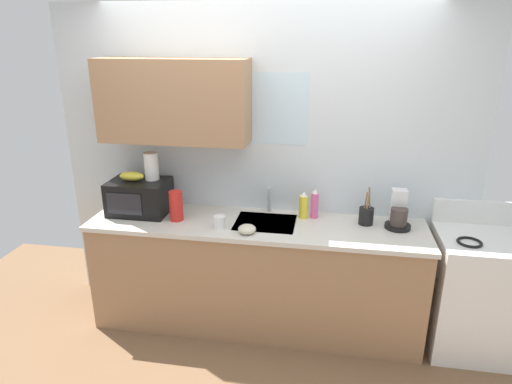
% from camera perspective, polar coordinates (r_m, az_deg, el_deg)
% --- Properties ---
extents(kitchen_wall_assembly, '(3.35, 0.42, 2.50)m').
position_cam_1_polar(kitchen_wall_assembly, '(3.59, -1.35, 5.01)').
color(kitchen_wall_assembly, silver).
rests_on(kitchen_wall_assembly, ground).
extents(counter_unit, '(2.58, 0.63, 0.90)m').
position_cam_1_polar(counter_unit, '(3.64, 0.02, -10.34)').
color(counter_unit, '#9E7551').
rests_on(counter_unit, ground).
extents(sink_faucet, '(0.03, 0.03, 0.20)m').
position_cam_1_polar(sink_faucet, '(3.61, 1.72, -1.02)').
color(sink_faucet, '#B2B5BA').
rests_on(sink_faucet, counter_unit).
extents(stove_range, '(0.60, 0.60, 1.08)m').
position_cam_1_polar(stove_range, '(3.76, 25.93, -11.41)').
color(stove_range, white).
rests_on(stove_range, ground).
extents(microwave, '(0.46, 0.35, 0.27)m').
position_cam_1_polar(microwave, '(3.70, -14.62, -0.59)').
color(microwave, black).
rests_on(microwave, counter_unit).
extents(banana_bunch, '(0.20, 0.11, 0.07)m').
position_cam_1_polar(banana_bunch, '(3.67, -15.54, 1.96)').
color(banana_bunch, gold).
rests_on(banana_bunch, microwave).
extents(paper_towel_roll, '(0.11, 0.11, 0.22)m').
position_cam_1_polar(paper_towel_roll, '(3.63, -13.17, 3.22)').
color(paper_towel_roll, white).
rests_on(paper_towel_roll, microwave).
extents(coffee_maker, '(0.19, 0.21, 0.28)m').
position_cam_1_polar(coffee_maker, '(3.49, 17.67, -2.65)').
color(coffee_maker, black).
rests_on(coffee_maker, counter_unit).
extents(dish_soap_bottle_yellow, '(0.07, 0.07, 0.22)m').
position_cam_1_polar(dish_soap_bottle_yellow, '(3.51, 6.06, -1.74)').
color(dish_soap_bottle_yellow, yellow).
rests_on(dish_soap_bottle_yellow, counter_unit).
extents(dish_soap_bottle_pink, '(0.06, 0.06, 0.24)m').
position_cam_1_polar(dish_soap_bottle_pink, '(3.52, 7.46, -1.56)').
color(dish_soap_bottle_pink, '#E55999').
rests_on(dish_soap_bottle_pink, counter_unit).
extents(cereal_canister, '(0.10, 0.10, 0.23)m').
position_cam_1_polar(cereal_canister, '(3.50, -10.14, -1.75)').
color(cereal_canister, red).
rests_on(cereal_canister, counter_unit).
extents(mug_white, '(0.08, 0.08, 0.09)m').
position_cam_1_polar(mug_white, '(3.34, -4.68, -3.82)').
color(mug_white, white).
rests_on(mug_white, counter_unit).
extents(utensil_crock, '(0.11, 0.11, 0.29)m').
position_cam_1_polar(utensil_crock, '(3.49, 13.85, -2.90)').
color(utensil_crock, black).
rests_on(utensil_crock, counter_unit).
extents(small_bowl, '(0.13, 0.13, 0.06)m').
position_cam_1_polar(small_bowl, '(3.25, -1.15, -4.75)').
color(small_bowl, beige).
rests_on(small_bowl, counter_unit).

